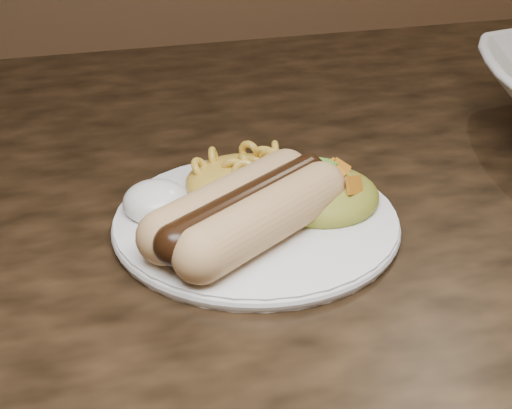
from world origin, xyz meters
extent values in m
cube|color=#352314|center=(0.00, 0.00, 0.73)|extent=(1.60, 0.90, 0.04)
cylinder|color=white|center=(0.05, -0.02, 0.76)|extent=(0.23, 0.23, 0.01)
cylinder|color=tan|center=(0.04, -0.06, 0.78)|extent=(0.13, 0.10, 0.04)
cylinder|color=tan|center=(0.04, -0.03, 0.78)|extent=(0.13, 0.10, 0.04)
cylinder|color=#331A0B|center=(0.04, -0.04, 0.78)|extent=(0.13, 0.10, 0.03)
ellipsoid|color=gold|center=(0.06, 0.03, 0.78)|extent=(0.11, 0.10, 0.04)
ellipsoid|color=white|center=(-0.02, 0.01, 0.78)|extent=(0.06, 0.06, 0.03)
ellipsoid|color=#AC6A25|center=(0.11, -0.02, 0.77)|extent=(0.09, 0.09, 0.04)
camera|label=1|loc=(-0.08, -0.52, 1.05)|focal=55.00mm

